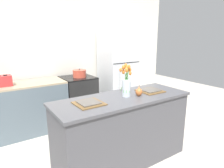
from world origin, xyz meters
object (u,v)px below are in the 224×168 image
object	(u,v)px
plate_setting_left	(89,103)
cooking_pot	(79,74)
flower_vase	(126,84)
pear_figurine	(139,92)
refrigerator	(118,71)
toaster	(3,81)
stove_range	(79,99)
plate_setting_right	(150,91)

from	to	relation	value
plate_setting_left	cooking_pot	size ratio (longest dim) A/B	1.23
flower_vase	pear_figurine	size ratio (longest dim) A/B	2.88
refrigerator	pear_figurine	size ratio (longest dim) A/B	12.56
plate_setting_left	flower_vase	bearing A→B (deg)	-0.08
toaster	cooking_pot	size ratio (longest dim) A/B	1.09
plate_setting_left	toaster	size ratio (longest dim) A/B	1.13
stove_range	flower_vase	xyz separation A→B (m)	(-0.05, -1.59, 0.63)
cooking_pot	toaster	bearing A→B (deg)	179.41
stove_range	flower_vase	size ratio (longest dim) A/B	2.13
stove_range	plate_setting_left	bearing A→B (deg)	-109.93
flower_vase	refrigerator	bearing A→B (deg)	58.01
plate_setting_left	plate_setting_right	xyz separation A→B (m)	(0.95, 0.00, 0.00)
flower_vase	cooking_pot	xyz separation A→B (m)	(0.07, 1.56, -0.12)
refrigerator	flower_vase	bearing A→B (deg)	-121.99
plate_setting_right	toaster	distance (m)	2.29
stove_range	cooking_pot	world-z (taller)	cooking_pot
stove_range	plate_setting_left	distance (m)	1.76
stove_range	refrigerator	xyz separation A→B (m)	(0.95, 0.00, 0.46)
stove_range	plate_setting_right	distance (m)	1.70
pear_figurine	flower_vase	bearing A→B (deg)	152.35
toaster	flower_vase	bearing A→B (deg)	-51.69
cooking_pot	stove_range	bearing A→B (deg)	120.88
refrigerator	plate_setting_left	bearing A→B (deg)	-133.80
refrigerator	flower_vase	size ratio (longest dim) A/B	4.36
plate_setting_right	refrigerator	bearing A→B (deg)	70.22
flower_vase	plate_setting_right	distance (m)	0.45
plate_setting_left	cooking_pot	xyz separation A→B (m)	(0.60, 1.55, 0.04)
refrigerator	plate_setting_right	size ratio (longest dim) A/B	5.76
refrigerator	toaster	bearing A→B (deg)	-179.37
toaster	cooking_pot	bearing A→B (deg)	-0.59
pear_figurine	plate_setting_left	distance (m)	0.68
cooking_pot	pear_figurine	bearing A→B (deg)	-87.24
plate_setting_left	cooking_pot	distance (m)	1.67
refrigerator	cooking_pot	size ratio (longest dim) A/B	7.05
plate_setting_left	stove_range	bearing A→B (deg)	70.07
flower_vase	toaster	world-z (taller)	flower_vase
flower_vase	toaster	size ratio (longest dim) A/B	1.49
flower_vase	pear_figurine	distance (m)	0.20
plate_setting_left	cooking_pot	bearing A→B (deg)	68.91
pear_figurine	refrigerator	bearing A→B (deg)	63.06
plate_setting_right	toaster	xyz separation A→B (m)	(-1.66, 1.57, 0.05)
flower_vase	plate_setting_left	world-z (taller)	flower_vase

